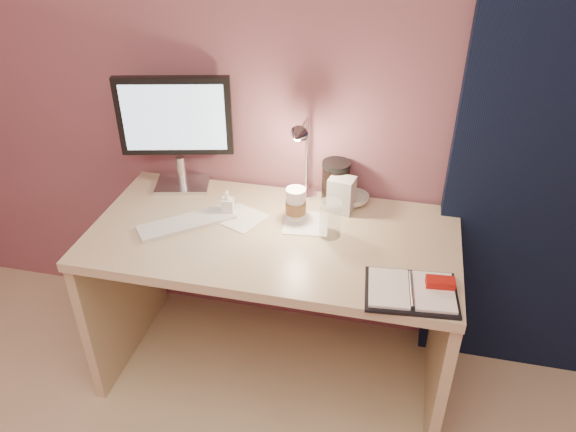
% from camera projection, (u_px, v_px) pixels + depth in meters
% --- Properties ---
extents(room, '(3.50, 3.50, 3.50)m').
position_uv_depth(room, '(552.00, 125.00, 1.99)').
color(room, '#C6B28E').
rests_on(room, ground).
extents(desk, '(1.40, 0.70, 0.73)m').
position_uv_depth(desk, '(278.00, 269.00, 2.32)').
color(desk, tan).
rests_on(desk, ground).
extents(monitor, '(0.46, 0.21, 0.49)m').
position_uv_depth(monitor, '(176.00, 123.00, 2.28)').
color(monitor, silver).
rests_on(monitor, desk).
extents(keyboard, '(0.36, 0.32, 0.02)m').
position_uv_depth(keyboard, '(187.00, 223.00, 2.18)').
color(keyboard, silver).
rests_on(keyboard, desk).
extents(planner, '(0.32, 0.25, 0.05)m').
position_uv_depth(planner, '(414.00, 290.00, 1.84)').
color(planner, black).
rests_on(planner, desk).
extents(paper_a, '(0.19, 0.19, 0.00)m').
position_uv_depth(paper_a, '(306.00, 223.00, 2.19)').
color(paper_a, white).
rests_on(paper_a, desk).
extents(paper_c, '(0.22, 0.22, 0.00)m').
position_uv_depth(paper_c, '(241.00, 218.00, 2.22)').
color(paper_c, white).
rests_on(paper_c, desk).
extents(coffee_cup, '(0.08, 0.08, 0.13)m').
position_uv_depth(coffee_cup, '(296.00, 205.00, 2.19)').
color(coffee_cup, white).
rests_on(coffee_cup, desk).
extents(clear_cup, '(0.08, 0.08, 0.15)m').
position_uv_depth(clear_cup, '(330.00, 219.00, 2.09)').
color(clear_cup, white).
rests_on(clear_cup, desk).
extents(bowl, '(0.17, 0.17, 0.04)m').
position_uv_depth(bowl, '(353.00, 199.00, 2.31)').
color(bowl, silver).
rests_on(bowl, desk).
extents(lotion_bottle, '(0.05, 0.05, 0.10)m').
position_uv_depth(lotion_bottle, '(228.00, 203.00, 2.22)').
color(lotion_bottle, white).
rests_on(lotion_bottle, desk).
extents(dark_jar, '(0.11, 0.11, 0.16)m').
position_uv_depth(dark_jar, '(335.00, 184.00, 2.29)').
color(dark_jar, black).
rests_on(dark_jar, desk).
extents(product_box, '(0.11, 0.10, 0.15)m').
position_uv_depth(product_box, '(341.00, 195.00, 2.23)').
color(product_box, silver).
rests_on(product_box, desk).
extents(desk_lamp, '(0.09, 0.23, 0.37)m').
position_uv_depth(desk_lamp, '(304.00, 156.00, 2.17)').
color(desk_lamp, silver).
rests_on(desk_lamp, desk).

